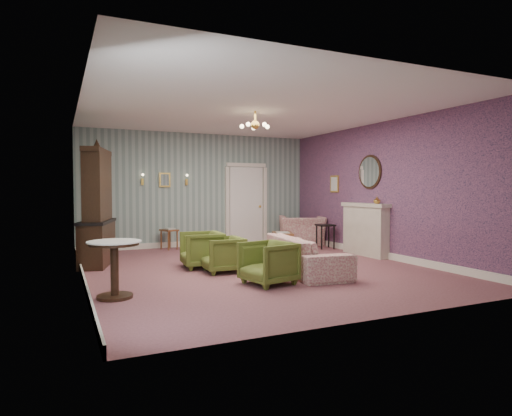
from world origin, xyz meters
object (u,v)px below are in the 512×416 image
olive_chair_b (223,253)px  side_table_black (325,237)px  olive_chair_c (202,248)px  fireplace (365,229)px  wingback_chair (302,226)px  olive_chair_a (268,261)px  pedestal_table (115,269)px  coffee_table (283,241)px  sofa_chintz (305,248)px  dresser (97,204)px

olive_chair_b → side_table_black: 3.79m
olive_chair_c → fireplace: size_ratio=0.53×
fireplace → wingback_chair: bearing=97.8°
olive_chair_a → pedestal_table: pedestal_table is taller
olive_chair_a → coffee_table: (2.06, 3.41, -0.16)m
olive_chair_b → wingback_chair: 4.26m
fireplace → pedestal_table: size_ratio=1.79×
pedestal_table → sofa_chintz: bearing=9.3°
sofa_chintz → pedestal_table: 3.32m
olive_chair_a → dresser: 3.78m
sofa_chintz → dresser: size_ratio=0.91×
sofa_chintz → olive_chair_b: bearing=72.5°
olive_chair_b → sofa_chintz: size_ratio=0.32×
olive_chair_c → side_table_black: 3.75m
wingback_chair → side_table_black: 0.99m
sofa_chintz → coffee_table: (1.04, 2.78, -0.22)m
sofa_chintz → wingback_chair: (1.93, 3.36, 0.08)m
fireplace → side_table_black: (-0.21, 1.27, -0.28)m
dresser → olive_chair_b: bearing=-24.9°
coffee_table → pedestal_table: pedestal_table is taller
olive_chair_b → coffee_table: 3.21m
coffee_table → pedestal_table: (-4.32, -3.32, 0.18)m
sofa_chintz → fireplace: size_ratio=1.55×
wingback_chair → pedestal_table: 6.51m
side_table_black → wingback_chair: bearing=95.6°
dresser → side_table_black: 5.37m
coffee_table → side_table_black: bearing=-21.2°
olive_chair_b → fireplace: 3.59m
sofa_chintz → fireplace: fireplace is taller
sofa_chintz → wingback_chair: size_ratio=1.87×
fireplace → dresser: bearing=168.1°
olive_chair_a → dresser: bearing=-154.8°
olive_chair_a → dresser: (-2.26, 2.92, 0.82)m
olive_chair_b → coffee_table: olive_chair_b is taller
coffee_table → olive_chair_b: bearing=-137.2°
sofa_chintz → pedestal_table: size_ratio=2.78×
fireplace → olive_chair_c: bearing=179.2°
olive_chair_b → sofa_chintz: 1.45m
olive_chair_b → dresser: 2.72m
olive_chair_b → pedestal_table: (-1.96, -1.14, 0.04)m
sofa_chintz → fireplace: bearing=-56.1°
olive_chair_a → side_table_black: (3.04, 3.02, -0.06)m
olive_chair_a → side_table_black: bearing=122.3°
fireplace → side_table_black: fireplace is taller
olive_chair_b → sofa_chintz: sofa_chintz is taller
olive_chair_a → pedestal_table: (-2.26, 0.09, 0.02)m
olive_chair_b → wingback_chair: (3.24, 2.76, 0.16)m
dresser → wingback_chair: bearing=27.4°
sofa_chintz → fireplace: (2.23, 1.13, 0.16)m
wingback_chair → dresser: (-5.21, -1.07, 0.68)m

